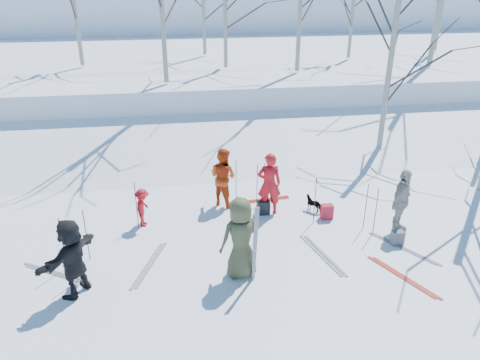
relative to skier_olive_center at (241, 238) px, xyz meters
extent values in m
plane|color=white|center=(0.32, 0.81, -0.96)|extent=(120.00, 120.00, 0.00)
cube|color=white|center=(0.32, 7.81, -0.81)|extent=(70.00, 9.49, 4.12)
cube|color=white|center=(0.32, 17.81, 0.04)|extent=(70.00, 18.00, 2.20)
cube|color=white|center=(0.32, 38.81, 1.04)|extent=(90.00, 30.00, 6.00)
imported|color=#43472A|center=(0.00, 0.00, 0.00)|extent=(1.08, 0.85, 1.93)
imported|color=red|center=(1.21, 2.77, -0.05)|extent=(0.70, 0.48, 1.82)
imported|color=#C1390E|center=(0.00, 3.51, -0.09)|extent=(1.07, 1.06, 1.74)
imported|color=red|center=(-2.27, 2.57, -0.42)|extent=(0.53, 0.76, 1.08)
imported|color=beige|center=(4.41, 1.30, -0.08)|extent=(1.05, 1.02, 1.76)
imported|color=black|center=(-3.59, -0.14, -0.07)|extent=(1.32, 1.68, 1.78)
imported|color=black|center=(2.53, 2.70, -0.74)|extent=(0.56, 0.55, 0.46)
cube|color=silver|center=(0.26, -0.29, -0.01)|extent=(0.11, 0.17, 1.90)
cube|color=silver|center=(0.29, -0.25, -0.01)|extent=(0.11, 0.23, 1.89)
cylinder|color=black|center=(-3.51, 1.10, -0.29)|extent=(0.02, 0.02, 1.34)
cylinder|color=black|center=(0.39, 3.61, -0.29)|extent=(0.02, 0.02, 1.34)
cylinder|color=black|center=(-3.98, 0.79, -0.29)|extent=(0.02, 0.02, 1.34)
cylinder|color=black|center=(3.71, 1.25, -0.29)|extent=(0.02, 0.02, 1.34)
cylinder|color=black|center=(2.32, 2.03, -0.29)|extent=(0.02, 0.02, 1.34)
cylinder|color=black|center=(-2.43, 2.51, -0.29)|extent=(0.02, 0.02, 1.34)
cylinder|color=black|center=(1.16, 3.26, -0.29)|extent=(0.02, 0.02, 1.34)
cylinder|color=black|center=(0.95, 3.19, -0.29)|extent=(0.02, 0.02, 1.34)
cylinder|color=black|center=(3.55, 1.51, -0.29)|extent=(0.02, 0.02, 1.34)
cylinder|color=black|center=(-3.56, 0.36, -0.29)|extent=(0.02, 0.02, 1.34)
cube|color=#B61C2D|center=(2.75, 2.21, -0.75)|extent=(0.32, 0.22, 0.42)
cube|color=#57595F|center=(4.11, 0.67, -0.77)|extent=(0.30, 0.20, 0.38)
cube|color=black|center=(1.06, 2.73, -0.76)|extent=(0.34, 0.24, 0.40)
camera|label=1|loc=(-1.29, -8.75, 5.52)|focal=35.00mm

